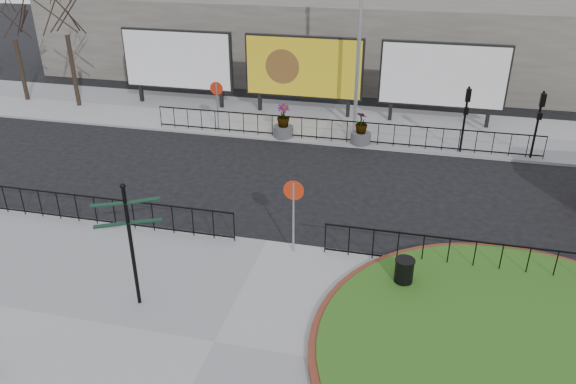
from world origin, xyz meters
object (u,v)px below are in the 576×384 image
(litter_bin, at_px, (404,273))
(planter_b, at_px, (361,131))
(lamp_post, at_px, (360,34))
(fingerpost_sign, at_px, (130,234))
(billboard_mid, at_px, (304,68))
(planter_a, at_px, (283,124))

(litter_bin, relative_size, planter_b, 0.62)
(lamp_post, distance_m, litter_bin, 13.61)
(fingerpost_sign, height_order, planter_b, fingerpost_sign)
(billboard_mid, distance_m, fingerpost_sign, 16.98)
(planter_a, bearing_deg, planter_b, -0.00)
(billboard_mid, height_order, planter_a, billboard_mid)
(lamp_post, relative_size, litter_bin, 9.76)
(planter_a, relative_size, planter_b, 1.04)
(lamp_post, xyz_separation_m, planter_a, (-3.22, -1.60, -4.09))
(lamp_post, distance_m, planter_a, 5.45)
(lamp_post, height_order, fingerpost_sign, lamp_post)
(billboard_mid, distance_m, litter_bin, 15.87)
(litter_bin, distance_m, planter_b, 11.27)
(billboard_mid, height_order, planter_b, billboard_mid)
(fingerpost_sign, xyz_separation_m, litter_bin, (7.07, 2.39, -1.74))
(lamp_post, xyz_separation_m, planter_b, (0.49, -1.60, -4.13))
(fingerpost_sign, bearing_deg, litter_bin, -5.04)
(billboard_mid, distance_m, planter_a, 4.03)
(fingerpost_sign, distance_m, planter_a, 13.49)
(lamp_post, bearing_deg, litter_bin, -76.62)
(billboard_mid, relative_size, planter_a, 3.91)
(planter_b, bearing_deg, planter_a, 180.00)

